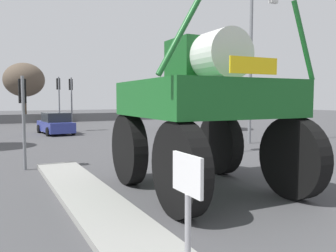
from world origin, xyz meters
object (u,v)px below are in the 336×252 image
at_px(bare_tree_right, 191,69).
at_px(bare_tree_far_center, 24,80).
at_px(traffic_signal_near_left, 23,102).
at_px(streetlight_near_right, 253,61).
at_px(sedan_ahead, 56,124).
at_px(traffic_signal_near_right, 223,94).
at_px(traffic_signal_far_left, 71,92).
at_px(lane_arrow_sign, 187,203).
at_px(oversize_sprayer, 205,107).
at_px(traffic_signal_far_right, 59,92).

distance_m(bare_tree_right, bare_tree_far_center, 18.84).
xyz_separation_m(traffic_signal_near_left, streetlight_near_right, (11.97, 2.03, 2.16)).
bearing_deg(streetlight_near_right, sedan_ahead, 130.80).
distance_m(traffic_signal_near_right, traffic_signal_far_left, 14.56).
bearing_deg(sedan_ahead, bare_tree_right, -107.73).
distance_m(sedan_ahead, traffic_signal_far_left, 3.15).
xyz_separation_m(lane_arrow_sign, traffic_signal_far_left, (3.63, 23.92, 1.64)).
bearing_deg(oversize_sprayer, traffic_signal_near_left, 39.20).
height_order(sedan_ahead, traffic_signal_far_left, traffic_signal_far_left).
bearing_deg(bare_tree_far_center, traffic_signal_far_left, -78.66).
xyz_separation_m(traffic_signal_near_left, traffic_signal_far_left, (4.51, 13.98, 0.60)).
bearing_deg(traffic_signal_far_right, streetlight_near_right, -54.95).
height_order(lane_arrow_sign, bare_tree_far_center, bare_tree_far_center).
bearing_deg(traffic_signal_near_right, traffic_signal_far_left, 106.10).
xyz_separation_m(traffic_signal_far_left, bare_tree_far_center, (-2.34, 11.69, 1.43)).
bearing_deg(sedan_ahead, traffic_signal_near_right, -161.25).
xyz_separation_m(streetlight_near_right, bare_tree_far_center, (-9.80, 23.63, -0.13)).
bearing_deg(oversize_sprayer, traffic_signal_near_right, -38.59).
bearing_deg(traffic_signal_far_left, streetlight_near_right, -58.02).
bearing_deg(traffic_signal_near_right, bare_tree_far_center, 103.96).
bearing_deg(traffic_signal_near_left, bare_tree_right, 38.31).
relative_size(traffic_signal_far_right, bare_tree_right, 0.62).
xyz_separation_m(sedan_ahead, traffic_signal_near_right, (5.49, -12.37, 1.98)).
xyz_separation_m(sedan_ahead, traffic_signal_near_left, (-3.06, -12.36, 1.67)).
distance_m(oversize_sprayer, traffic_signal_far_left, 19.30).
bearing_deg(streetlight_near_right, bare_tree_right, 83.65).
height_order(sedan_ahead, streetlight_near_right, streetlight_near_right).
relative_size(traffic_signal_near_right, streetlight_near_right, 0.45).
bearing_deg(traffic_signal_far_right, traffic_signal_near_right, -70.48).
bearing_deg(traffic_signal_near_right, bare_tree_right, 66.97).
bearing_deg(streetlight_near_right, bare_tree_far_center, 112.53).
bearing_deg(traffic_signal_far_left, sedan_ahead, -131.83).
bearing_deg(bare_tree_far_center, sedan_ahead, -86.17).
bearing_deg(sedan_ahead, bare_tree_far_center, -1.35).
relative_size(oversize_sprayer, traffic_signal_near_right, 1.45).
bearing_deg(bare_tree_far_center, oversize_sprayer, -86.41).
height_order(traffic_signal_near_left, bare_tree_far_center, bare_tree_far_center).
bearing_deg(traffic_signal_near_right, traffic_signal_far_right, 109.52).
relative_size(oversize_sprayer, bare_tree_far_center, 0.87).
relative_size(traffic_signal_near_left, bare_tree_right, 0.50).
bearing_deg(sedan_ahead, traffic_signal_near_left, 160.90).
distance_m(sedan_ahead, streetlight_near_right, 14.17).
bearing_deg(lane_arrow_sign, traffic_signal_far_right, 83.53).
bearing_deg(traffic_signal_far_left, traffic_signal_near_right, -73.90).
relative_size(traffic_signal_far_left, streetlight_near_right, 0.50).
xyz_separation_m(traffic_signal_far_left, traffic_signal_far_right, (-0.92, -0.00, 0.02)).
bearing_deg(bare_tree_right, oversize_sprayer, -119.52).
relative_size(oversize_sprayer, traffic_signal_near_left, 1.63).
xyz_separation_m(lane_arrow_sign, streetlight_near_right, (11.09, 11.97, 3.20)).
relative_size(traffic_signal_near_right, traffic_signal_far_left, 0.90).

